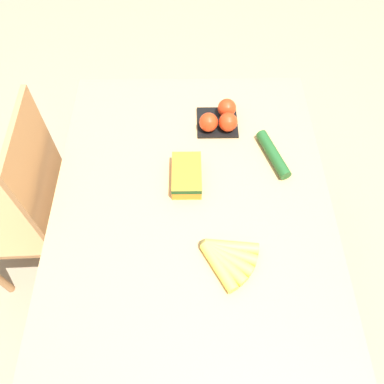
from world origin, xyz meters
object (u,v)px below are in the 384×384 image
at_px(chair, 30,206).
at_px(cucumber_near, 273,154).
at_px(banana_bunch, 226,257).
at_px(tomato_pack, 221,118).
at_px(carrot_bag, 187,175).

height_order(chair, cucumber_near, chair).
xyz_separation_m(banana_bunch, cucumber_near, (0.41, -0.20, 0.00)).
distance_m(banana_bunch, tomato_pack, 0.58).
relative_size(banana_bunch, tomato_pack, 1.18).
xyz_separation_m(carrot_bag, cucumber_near, (0.10, -0.33, -0.01)).
relative_size(chair, carrot_bag, 5.70).
xyz_separation_m(banana_bunch, carrot_bag, (0.31, 0.12, 0.01)).
bearing_deg(cucumber_near, tomato_pack, 48.43).
height_order(banana_bunch, tomato_pack, tomato_pack).
distance_m(chair, tomato_pack, 0.88).
xyz_separation_m(tomato_pack, carrot_bag, (-0.27, 0.14, -0.01)).
height_order(carrot_bag, cucumber_near, carrot_bag).
relative_size(tomato_pack, carrot_bag, 0.94).
height_order(banana_bunch, cucumber_near, cucumber_near).
bearing_deg(chair, cucumber_near, 92.15).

